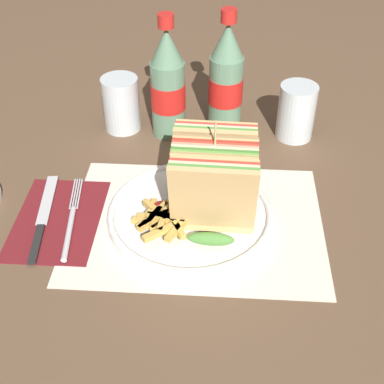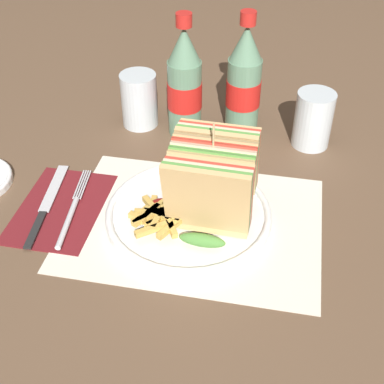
{
  "view_description": "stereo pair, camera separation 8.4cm",
  "coord_description": "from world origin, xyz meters",
  "px_view_note": "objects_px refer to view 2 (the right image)",
  "views": [
    {
      "loc": [
        0.04,
        -0.66,
        0.58
      ],
      "look_at": [
        0.0,
        -0.01,
        0.04
      ],
      "focal_mm": 50.0,
      "sensor_mm": 36.0,
      "label": 1
    },
    {
      "loc": [
        0.13,
        -0.65,
        0.58
      ],
      "look_at": [
        0.0,
        -0.01,
        0.04
      ],
      "focal_mm": 50.0,
      "sensor_mm": 36.0,
      "label": 2
    }
  ],
  "objects_px": {
    "knife": "(46,205)",
    "coke_bottle_near": "(185,85)",
    "club_sandwich": "(212,180)",
    "glass_far": "(139,103)",
    "coke_bottle_far": "(244,82)",
    "plate_main": "(190,214)",
    "fork": "(71,214)",
    "glass_near": "(313,123)"
  },
  "relations": [
    {
      "from": "knife",
      "to": "coke_bottle_near",
      "type": "relative_size",
      "value": 0.87
    },
    {
      "from": "club_sandwich",
      "to": "glass_far",
      "type": "distance_m",
      "value": 0.32
    },
    {
      "from": "coke_bottle_near",
      "to": "coke_bottle_far",
      "type": "xyz_separation_m",
      "value": [
        0.11,
        0.03,
        0.0
      ]
    },
    {
      "from": "plate_main",
      "to": "glass_far",
      "type": "height_order",
      "value": "glass_far"
    },
    {
      "from": "fork",
      "to": "knife",
      "type": "relative_size",
      "value": 0.93
    },
    {
      "from": "club_sandwich",
      "to": "glass_near",
      "type": "distance_m",
      "value": 0.29
    },
    {
      "from": "knife",
      "to": "glass_near",
      "type": "bearing_deg",
      "value": 26.59
    },
    {
      "from": "plate_main",
      "to": "knife",
      "type": "height_order",
      "value": "plate_main"
    },
    {
      "from": "club_sandwich",
      "to": "glass_near",
      "type": "bearing_deg",
      "value": 59.2
    },
    {
      "from": "coke_bottle_far",
      "to": "plate_main",
      "type": "bearing_deg",
      "value": -99.62
    },
    {
      "from": "plate_main",
      "to": "coke_bottle_near",
      "type": "distance_m",
      "value": 0.28
    },
    {
      "from": "plate_main",
      "to": "glass_near",
      "type": "relative_size",
      "value": 2.46
    },
    {
      "from": "plate_main",
      "to": "club_sandwich",
      "type": "relative_size",
      "value": 1.43
    },
    {
      "from": "plate_main",
      "to": "fork",
      "type": "xyz_separation_m",
      "value": [
        -0.19,
        -0.03,
        -0.0
      ]
    },
    {
      "from": "club_sandwich",
      "to": "coke_bottle_far",
      "type": "relative_size",
      "value": 0.78
    },
    {
      "from": "club_sandwich",
      "to": "coke_bottle_near",
      "type": "height_order",
      "value": "coke_bottle_near"
    },
    {
      "from": "fork",
      "to": "glass_far",
      "type": "distance_m",
      "value": 0.3
    },
    {
      "from": "glass_far",
      "to": "club_sandwich",
      "type": "bearing_deg",
      "value": -54.09
    },
    {
      "from": "plate_main",
      "to": "coke_bottle_near",
      "type": "xyz_separation_m",
      "value": [
        -0.06,
        0.25,
        0.09
      ]
    },
    {
      "from": "plate_main",
      "to": "coke_bottle_far",
      "type": "relative_size",
      "value": 1.11
    },
    {
      "from": "knife",
      "to": "coke_bottle_near",
      "type": "bearing_deg",
      "value": 50.47
    },
    {
      "from": "club_sandwich",
      "to": "knife",
      "type": "distance_m",
      "value": 0.28
    },
    {
      "from": "knife",
      "to": "plate_main",
      "type": "bearing_deg",
      "value": -2.27
    },
    {
      "from": "fork",
      "to": "glass_near",
      "type": "height_order",
      "value": "glass_near"
    },
    {
      "from": "coke_bottle_far",
      "to": "knife",
      "type": "bearing_deg",
      "value": -133.38
    },
    {
      "from": "coke_bottle_near",
      "to": "glass_near",
      "type": "relative_size",
      "value": 2.21
    },
    {
      "from": "glass_near",
      "to": "glass_far",
      "type": "relative_size",
      "value": 1.0
    },
    {
      "from": "knife",
      "to": "fork",
      "type": "bearing_deg",
      "value": -24.62
    },
    {
      "from": "knife",
      "to": "glass_near",
      "type": "height_order",
      "value": "glass_near"
    },
    {
      "from": "coke_bottle_far",
      "to": "club_sandwich",
      "type": "bearing_deg",
      "value": -92.82
    },
    {
      "from": "plate_main",
      "to": "glass_far",
      "type": "distance_m",
      "value": 0.31
    },
    {
      "from": "fork",
      "to": "knife",
      "type": "height_order",
      "value": "fork"
    },
    {
      "from": "knife",
      "to": "glass_far",
      "type": "height_order",
      "value": "glass_far"
    },
    {
      "from": "coke_bottle_far",
      "to": "glass_far",
      "type": "distance_m",
      "value": 0.21
    },
    {
      "from": "coke_bottle_near",
      "to": "glass_near",
      "type": "bearing_deg",
      "value": 0.45
    },
    {
      "from": "plate_main",
      "to": "club_sandwich",
      "type": "bearing_deg",
      "value": 9.2
    },
    {
      "from": "club_sandwich",
      "to": "knife",
      "type": "relative_size",
      "value": 0.89
    },
    {
      "from": "glass_near",
      "to": "glass_far",
      "type": "height_order",
      "value": "same"
    },
    {
      "from": "glass_far",
      "to": "fork",
      "type": "bearing_deg",
      "value": -96.59
    },
    {
      "from": "club_sandwich",
      "to": "fork",
      "type": "xyz_separation_m",
      "value": [
        -0.22,
        -0.04,
        -0.07
      ]
    },
    {
      "from": "glass_far",
      "to": "plate_main",
      "type": "bearing_deg",
      "value": -59.93
    },
    {
      "from": "fork",
      "to": "coke_bottle_far",
      "type": "relative_size",
      "value": 0.81
    }
  ]
}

